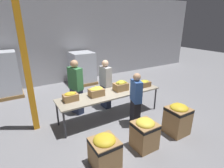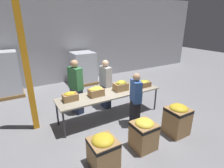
# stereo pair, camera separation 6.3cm
# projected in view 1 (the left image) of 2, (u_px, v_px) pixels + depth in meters

# --- Properties ---
(ground_plane) EXTENTS (30.00, 30.00, 0.00)m
(ground_plane) POSITION_uv_depth(u_px,v_px,m) (110.00, 116.00, 5.45)
(ground_plane) COLOR gray
(wall_back) EXTENTS (16.00, 0.08, 4.00)m
(wall_back) POSITION_uv_depth(u_px,v_px,m) (66.00, 40.00, 8.02)
(wall_back) COLOR #A8A8AD
(wall_back) RESTS_ON ground_plane
(sorting_table) EXTENTS (3.15, 0.81, 0.79)m
(sorting_table) POSITION_uv_depth(u_px,v_px,m) (110.00, 94.00, 5.20)
(sorting_table) COLOR #9E937F
(sorting_table) RESTS_ON ground_plane
(banana_box_0) EXTENTS (0.39, 0.26, 0.25)m
(banana_box_0) POSITION_uv_depth(u_px,v_px,m) (71.00, 96.00, 4.65)
(banana_box_0) COLOR #A37A4C
(banana_box_0) RESTS_ON sorting_table
(banana_box_1) EXTENTS (0.41, 0.29, 0.28)m
(banana_box_1) POSITION_uv_depth(u_px,v_px,m) (96.00, 91.00, 4.95)
(banana_box_1) COLOR #A37A4C
(banana_box_1) RESTS_ON sorting_table
(banana_box_2) EXTENTS (0.42, 0.31, 0.32)m
(banana_box_2) POSITION_uv_depth(u_px,v_px,m) (121.00, 86.00, 5.35)
(banana_box_2) COLOR #A37A4C
(banana_box_2) RESTS_ON sorting_table
(banana_box_3) EXTENTS (0.39, 0.28, 0.22)m
(banana_box_3) POSITION_uv_depth(u_px,v_px,m) (144.00, 83.00, 5.67)
(banana_box_3) COLOR olive
(banana_box_3) RESTS_ON sorting_table
(volunteer_0) EXTENTS (0.24, 0.45, 1.64)m
(volunteer_0) POSITION_uv_depth(u_px,v_px,m) (105.00, 85.00, 5.79)
(volunteer_0) COLOR #2D3856
(volunteer_0) RESTS_ON ground_plane
(volunteer_1) EXTENTS (0.32, 0.45, 1.53)m
(volunteer_1) POSITION_uv_depth(u_px,v_px,m) (136.00, 100.00, 4.80)
(volunteer_1) COLOR black
(volunteer_1) RESTS_ON ground_plane
(volunteer_2) EXTENTS (0.36, 0.51, 1.74)m
(volunteer_2) POSITION_uv_depth(u_px,v_px,m) (76.00, 88.00, 5.40)
(volunteer_2) COLOR #2D3856
(volunteer_2) RESTS_ON ground_plane
(donation_bin_0) EXTENTS (0.54, 0.54, 0.69)m
(donation_bin_0) POSITION_uv_depth(u_px,v_px,m) (105.00, 150.00, 3.51)
(donation_bin_0) COLOR #A37A4C
(donation_bin_0) RESTS_ON ground_plane
(donation_bin_1) EXTENTS (0.51, 0.51, 0.74)m
(donation_bin_1) POSITION_uv_depth(u_px,v_px,m) (145.00, 133.00, 4.00)
(donation_bin_1) COLOR #A37A4C
(donation_bin_1) RESTS_ON ground_plane
(donation_bin_2) EXTENTS (0.53, 0.53, 0.83)m
(donation_bin_2) POSITION_uv_depth(u_px,v_px,m) (177.00, 118.00, 4.52)
(donation_bin_2) COLOR #A37A4C
(donation_bin_2) RESTS_ON ground_plane
(support_pillar) EXTENTS (0.15, 0.15, 4.00)m
(support_pillar) POSITION_uv_depth(u_px,v_px,m) (25.00, 57.00, 4.19)
(support_pillar) COLOR orange
(support_pillar) RESTS_ON ground_plane
(pallet_stack_0) EXTENTS (0.93, 0.93, 1.76)m
(pallet_stack_0) POSITION_uv_depth(u_px,v_px,m) (7.00, 75.00, 6.65)
(pallet_stack_0) COLOR olive
(pallet_stack_0) RESTS_ON ground_plane
(pallet_stack_1) EXTENTS (1.07, 1.07, 1.48)m
(pallet_stack_1) POSITION_uv_depth(u_px,v_px,m) (83.00, 68.00, 8.13)
(pallet_stack_1) COLOR olive
(pallet_stack_1) RESTS_ON ground_plane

